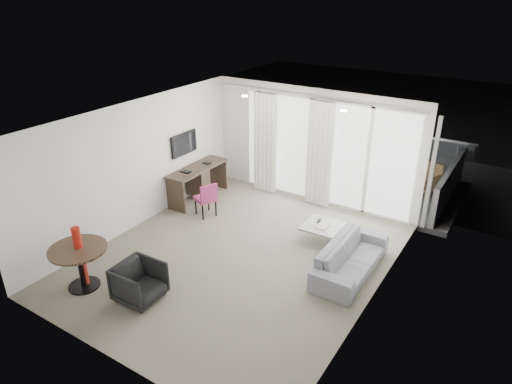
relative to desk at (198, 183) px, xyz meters
The scene contains 28 objects.
floor 2.75m from the desk, 35.45° to the right, with size 5.00×6.00×0.00m, color #6C6756.
ceiling 3.51m from the desk, 35.45° to the right, with size 5.00×6.00×0.00m, color white.
wall_left 1.84m from the desk, 100.08° to the right, with size 0.00×6.00×2.60m, color silver.
wall_right 5.06m from the desk, 18.51° to the right, with size 0.00×6.00×2.60m, color silver.
wall_front 5.17m from the desk, 64.15° to the right, with size 5.00×0.00×2.60m, color silver.
window_panel 3.00m from the desk, 29.15° to the left, with size 4.00×0.02×2.38m, color white, non-canonical shape.
window_frame 2.99m from the desk, 28.89° to the left, with size 4.10×0.06×2.44m, color white, non-canonical shape.
curtain_left 1.83m from the desk, 49.24° to the left, with size 0.60×0.20×2.38m, color silver, non-canonical shape.
curtain_right 2.88m from the desk, 26.67° to the left, with size 0.60×0.20×2.38m, color silver, non-canonical shape.
curtain_track 3.27m from the desk, 29.20° to the left, with size 4.80×0.04×0.04m, color #B2B2B7, non-canonical shape.
downlight_a 2.56m from the desk, ahead, with size 0.12×0.12×0.02m, color #FFE0B2.
downlight_b 4.07m from the desk, ahead, with size 0.12×0.12×0.02m, color #FFE0B2.
desk is the anchor object (origin of this frame).
tv 1.00m from the desk, 151.16° to the right, with size 0.05×0.80×0.50m, color black, non-canonical shape.
desk_chair 0.88m from the desk, 40.87° to the right, with size 0.43×0.40×0.78m, color #92275B, non-canonical shape.
round_table 3.75m from the desk, 81.90° to the right, with size 0.93×0.93×0.75m, color #3A291C, non-canonical shape.
menu_card 3.68m from the desk, 83.15° to the right, with size 0.11×0.02×0.21m, color white, non-canonical shape.
red_lamp 3.71m from the desk, 82.11° to the right, with size 0.22×0.22×1.10m, color #9C170C.
tub_armchair 3.78m from the desk, 65.34° to the right, with size 0.68×0.70×0.64m, color black.
coffee_table 3.27m from the desk, ahead, with size 0.72×0.72×0.33m, color gray, non-canonical shape.
remote 3.13m from the desk, ahead, with size 0.05×0.15×0.02m, color black, non-canonical shape.
magazine 3.28m from the desk, ahead, with size 0.21×0.27×0.02m, color gray, non-canonical shape.
sofa 4.24m from the desk, 12.41° to the right, with size 1.93×0.75×0.56m, color slate.
terrace_slab 3.88m from the desk, 49.22° to the left, with size 5.60×3.00×0.12m, color #4D4D50.
rattan_chair_a 4.51m from the desk, 46.26° to the left, with size 0.54×0.54×0.79m, color brown, non-canonical shape.
rattan_chair_b 5.37m from the desk, 34.36° to the left, with size 0.54×0.54×0.79m, color brown, non-canonical shape.
rattan_table 4.53m from the desk, 32.87° to the left, with size 0.44×0.44×0.44m, color brown, non-canonical shape.
balustrade 5.05m from the desk, 60.04° to the left, with size 5.50×0.06×1.05m, color #B2B2B7, non-canonical shape.
Camera 1 is at (4.12, -5.90, 4.68)m, focal length 32.00 mm.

